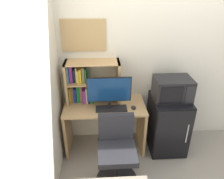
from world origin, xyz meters
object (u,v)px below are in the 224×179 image
Objects in this scene: hutch_bookshelf at (86,82)px; desk_chair at (117,154)px; computer_mouse at (133,108)px; mini_fridge at (167,124)px; monitor at (109,91)px; microwave at (172,89)px; keyboard at (111,109)px; wall_corkboard at (83,35)px.

hutch_bookshelf is 0.84× the size of desk_chair.
computer_mouse is 0.62m from mini_fridge.
hutch_bookshelf is 1.30m from mini_fridge.
hutch_bookshelf reaches higher than computer_mouse.
monitor reaches higher than mini_fridge.
mini_fridge is (1.14, -0.20, -0.59)m from hutch_bookshelf.
hutch_bookshelf reaches higher than microwave.
monitor is 0.66× the size of desk_chair.
computer_mouse is at bearing 61.47° from desk_chair.
hutch_bookshelf is at bearing 116.76° from desk_chair.
desk_chair is at bearing -118.53° from computer_mouse.
hutch_bookshelf is 1.16m from microwave.
hutch_bookshelf is 0.73m from computer_mouse.
keyboard is 0.87m from mini_fridge.
wall_corkboard is at bearing 164.61° from microwave.
keyboard is at bearing 94.53° from desk_chair.
monitor is at bearing -176.68° from mini_fridge.
hutch_bookshelf reaches higher than mini_fridge.
hutch_bookshelf is at bearing 157.08° from computer_mouse.
mini_fridge is 1.69m from wall_corkboard.
monitor is 1.38× the size of keyboard.
hutch_bookshelf is 0.62m from wall_corkboard.
wall_corkboard is at bearing 164.47° from mini_fridge.
microwave is at bearing 34.91° from desk_chair.
mini_fridge is at bearing -15.53° from wall_corkboard.
keyboard is 0.50× the size of mini_fridge.
hutch_bookshelf is at bearing 170.21° from microwave.
mini_fridge is (0.52, 0.06, -0.33)m from computer_mouse.
monitor is 0.26m from keyboard.
mini_fridge is at bearing -9.93° from hutch_bookshelf.
desk_chair is (-0.26, -0.47, -0.36)m from computer_mouse.
wall_corkboard is (-0.00, 0.12, 0.61)m from hutch_bookshelf.
computer_mouse is at bearing -172.83° from mini_fridge.
wall_corkboard is at bearing 148.62° from computer_mouse.
hutch_bookshelf reaches higher than desk_chair.
wall_corkboard is at bearing 113.53° from desk_chair.
desk_chair is at bearing -82.65° from monitor.
desk_chair reaches higher than keyboard.
computer_mouse is 0.64m from desk_chair.
computer_mouse is 1.14m from wall_corkboard.
microwave is 1.35m from wall_corkboard.
wall_corkboard is (-0.37, 0.85, 1.23)m from desk_chair.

